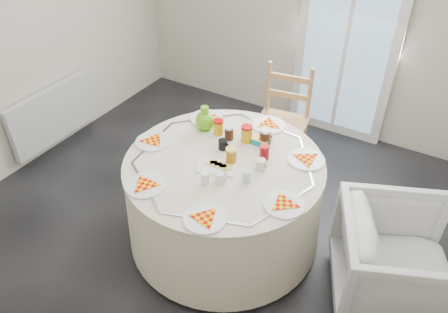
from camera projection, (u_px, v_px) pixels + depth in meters
The scene contains 14 objects.
floor at pixel (207, 226), 3.65m from camera, with size 4.00×4.00×0.00m, color black.
wall_back at pixel (314, 4), 4.24m from camera, with size 4.00×0.02×2.60m, color #BCB5A3.
wall_left at pixel (4, 30), 3.68m from camera, with size 0.02×4.00×2.60m, color #BCB5A3.
glass_door at pixel (348, 38), 4.20m from camera, with size 1.00×0.08×2.10m, color silver.
radiator at pixel (53, 115), 4.35m from camera, with size 0.07×1.00×0.55m, color silver.
table at pixel (224, 201), 3.35m from camera, with size 1.49×1.49×0.76m, color beige.
wooden_chair at pixel (281, 126), 4.02m from camera, with size 0.45×0.43×1.01m, color tan, non-canonical shape.
armchair at pixel (399, 259), 2.88m from camera, with size 0.77×0.72×0.80m, color silver.
place_settings at pixel (224, 160), 3.12m from camera, with size 1.45×1.45×0.03m, color white, non-canonical shape.
jar_cluster at pixel (239, 138), 3.25m from camera, with size 0.51×0.26×0.15m, color #943B15, non-canonical shape.
butter_tub at pixel (261, 140), 3.29m from camera, with size 0.13×0.09×0.05m, color #0887B1.
green_pitcher at pixel (205, 116), 3.40m from camera, with size 0.15×0.15×0.20m, color #5EB215, non-canonical shape.
cheese_platter at pixel (217, 165), 3.06m from camera, with size 0.27×0.17×0.03m, color white, non-canonical shape.
mugs_glasses at pixel (236, 158), 3.06m from camera, with size 0.51×0.51×0.09m, color gray, non-canonical shape.
Camera 1 is at (1.43, -2.13, 2.66)m, focal length 35.00 mm.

